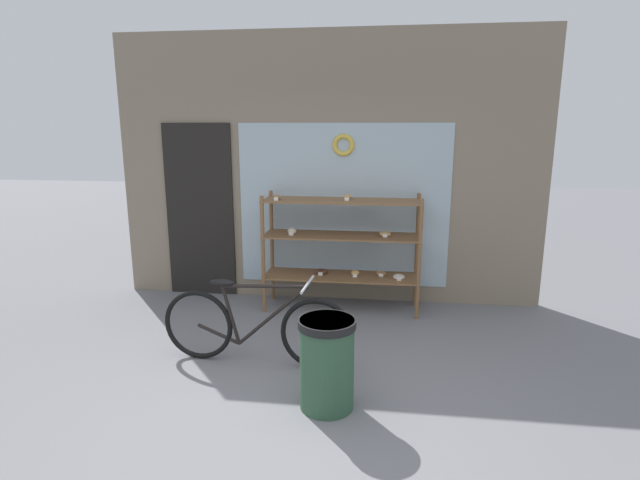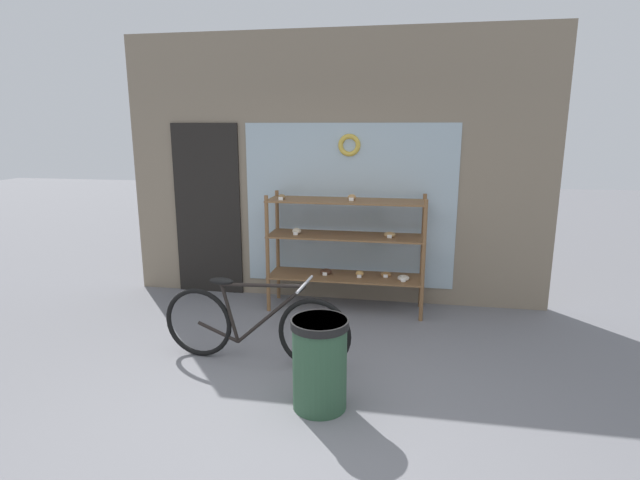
% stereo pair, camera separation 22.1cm
% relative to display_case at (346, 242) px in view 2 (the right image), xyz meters
% --- Properties ---
extents(ground_plane, '(30.00, 30.00, 0.00)m').
position_rel_display_case_xyz_m(ground_plane, '(-0.22, -2.39, -0.80)').
color(ground_plane, slate).
extents(storefront_facade, '(5.00, 0.13, 3.12)m').
position_rel_display_case_xyz_m(storefront_facade, '(-0.27, 0.38, 0.72)').
color(storefront_facade, gray).
rests_on(storefront_facade, ground_plane).
extents(display_case, '(1.75, 0.49, 1.33)m').
position_rel_display_case_xyz_m(display_case, '(0.00, 0.00, 0.00)').
color(display_case, brown).
rests_on(display_case, ground_plane).
extents(bicycle, '(1.73, 0.46, 0.78)m').
position_rel_display_case_xyz_m(bicycle, '(-0.63, -1.48, -0.45)').
color(bicycle, black).
rests_on(bicycle, ground_plane).
extents(trash_bin, '(0.43, 0.43, 0.70)m').
position_rel_display_case_xyz_m(trash_bin, '(0.07, -2.09, -0.42)').
color(trash_bin, '#2D5138').
rests_on(trash_bin, ground_plane).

